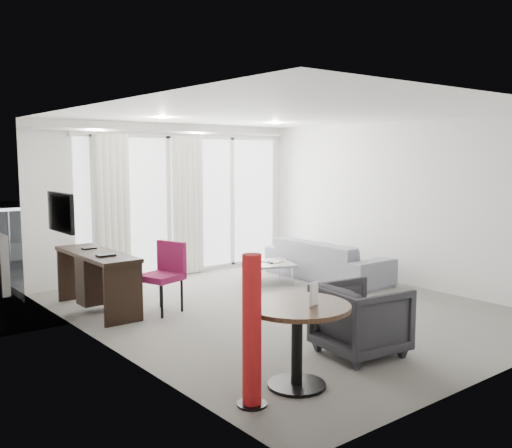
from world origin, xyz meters
TOP-DOWN VIEW (x-y plane):
  - floor at (0.00, 0.00)m, footprint 5.00×6.00m
  - ceiling at (0.00, 0.00)m, footprint 5.00×6.00m
  - wall_left at (-2.50, 0.00)m, footprint 0.00×6.00m
  - wall_right at (2.50, 0.00)m, footprint 0.00×6.00m
  - wall_front at (0.00, -3.00)m, footprint 5.00×0.00m
  - window_panel at (0.30, 2.98)m, footprint 4.00×0.02m
  - window_frame at (0.30, 2.97)m, footprint 4.10×0.06m
  - curtain_left at (-1.15, 2.82)m, footprint 0.60×0.20m
  - curtain_right at (0.25, 2.82)m, footprint 0.60×0.20m
  - curtain_track at (0.00, 2.82)m, footprint 4.80×0.04m
  - downlight_a at (-0.90, 1.60)m, footprint 0.12×0.12m
  - downlight_b at (1.20, 1.60)m, footprint 0.12×0.12m
  - desk at (-1.99, 1.48)m, footprint 0.52×1.68m
  - tv at (-2.46, 1.45)m, footprint 0.05×0.80m
  - desk_chair at (-1.38, 0.87)m, footprint 0.63×0.61m
  - round_table at (-1.62, -2.03)m, footprint 1.20×1.20m
  - menu_card at (-1.53, -2.15)m, footprint 0.11×0.05m
  - red_lamp at (-2.18, -2.09)m, footprint 0.32×0.32m
  - tub_armchair at (-0.53, -1.82)m, footprint 0.91×0.89m
  - coffee_table at (0.86, 1.37)m, footprint 0.96×0.96m
  - remote at (0.85, 1.31)m, footprint 0.11×0.19m
  - magazine at (0.95, 1.36)m, footprint 0.29×0.33m
  - sofa at (1.82, 0.98)m, footprint 0.88×2.25m
  - terrace_slab at (0.30, 4.50)m, footprint 5.60×3.00m
  - rattan_chair_a at (1.17, 4.53)m, footprint 0.60×0.60m
  - rattan_chair_b at (2.13, 4.80)m, footprint 0.59×0.59m
  - rattan_table at (0.96, 4.47)m, footprint 0.55×0.55m
  - balustrade at (0.30, 5.95)m, footprint 5.50×0.06m

SIDE VIEW (x-z plane):
  - terrace_slab at x=0.30m, z-range -0.12..0.00m
  - floor at x=0.00m, z-range 0.00..0.00m
  - coffee_table at x=0.86m, z-range 0.00..0.33m
  - rattan_table at x=0.96m, z-range 0.00..0.47m
  - sofa at x=1.82m, z-range 0.00..0.66m
  - remote at x=0.85m, z-range 0.35..0.37m
  - magazine at x=0.95m, z-range 0.35..0.37m
  - tub_armchair at x=-0.53m, z-range 0.00..0.74m
  - round_table at x=-1.62m, z-range 0.00..0.76m
  - rattan_chair_b at x=2.13m, z-range 0.00..0.77m
  - rattan_chair_a at x=1.17m, z-range 0.00..0.78m
  - desk at x=-1.99m, z-range 0.00..0.79m
  - desk_chair at x=-1.38m, z-range 0.00..0.93m
  - balustrade at x=0.30m, z-range -0.02..1.02m
  - red_lamp at x=-2.18m, z-range 0.00..1.27m
  - menu_card at x=-1.53m, z-range 0.62..0.82m
  - window_panel at x=0.30m, z-range 0.01..2.39m
  - curtain_left at x=-1.15m, z-range 0.01..2.39m
  - curtain_right at x=0.25m, z-range 0.01..2.39m
  - window_frame at x=0.30m, z-range -0.02..2.42m
  - wall_left at x=-2.50m, z-range 0.00..2.60m
  - wall_right at x=2.50m, z-range 0.00..2.60m
  - wall_front at x=0.00m, z-range 0.00..2.60m
  - tv at x=-2.46m, z-range 1.10..1.60m
  - curtain_track at x=0.00m, z-range 2.43..2.47m
  - downlight_a at x=-0.90m, z-range 2.58..2.60m
  - downlight_b at x=1.20m, z-range 2.58..2.60m
  - ceiling at x=0.00m, z-range 2.60..2.60m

